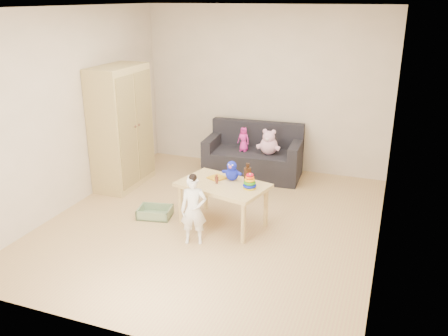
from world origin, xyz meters
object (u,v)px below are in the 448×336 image
at_px(wardrobe, 121,127).
at_px(toddler, 194,211).
at_px(play_table, 223,204).
at_px(sofa, 253,164).

bearing_deg(wardrobe, toddler, -37.03).
height_order(wardrobe, toddler, wardrobe).
height_order(wardrobe, play_table, wardrobe).
relative_size(wardrobe, play_table, 1.69).
relative_size(sofa, toddler, 1.84).
bearing_deg(toddler, wardrobe, 123.58).
distance_m(wardrobe, toddler, 2.22).
distance_m(play_table, toddler, 0.58).
distance_m(wardrobe, play_table, 2.12).
bearing_deg(sofa, wardrobe, -153.39).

